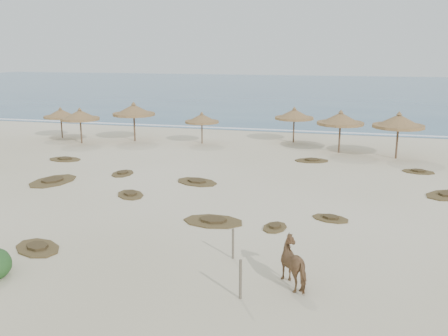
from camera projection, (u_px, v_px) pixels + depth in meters
The scene contains 24 objects.
ground at pixel (145, 225), 20.47m from camera, with size 160.00×160.00×0.00m, color beige.
ocean at pixel (311, 89), 91.04m from camera, with size 200.00×100.00×0.01m, color #284E78.
foam_line at pixel (261, 130), 44.94m from camera, with size 70.00×0.60×0.01m, color white.
palapa_0 at pixel (61, 114), 40.33m from camera, with size 3.52×3.52×2.53m.
palapa_1 at pixel (80, 116), 37.91m from camera, with size 3.89×3.89×2.76m.
palapa_2 at pixel (134, 111), 38.84m from camera, with size 3.56×3.56×3.09m.
palapa_3 at pixel (202, 119), 37.91m from camera, with size 2.83×2.83×2.44m.
palapa_4 at pixel (294, 115), 38.23m from camera, with size 3.58×3.58×2.79m.
palapa_5 at pixel (340, 119), 34.36m from camera, with size 4.05×4.05×3.02m.
palapa_6 at pixel (399, 122), 32.50m from camera, with size 4.29×4.29×3.14m.
horse at pixel (296, 263), 15.10m from camera, with size 0.76×1.68×1.42m, color #8F6241.
fence_post_near at pixel (233, 244), 17.07m from camera, with size 0.08×0.08×1.08m, color #6C6251.
fence_post_far at pixel (240, 279), 14.28m from camera, with size 0.09×0.09×1.21m, color #6C6251.
scrub_1 at pixel (53, 181), 27.20m from camera, with size 2.40×3.32×0.16m.
scrub_2 at pixel (130, 194), 24.63m from camera, with size 2.14×2.25×0.16m.
scrub_3 at pixel (197, 182), 27.02m from camera, with size 2.91×2.44×0.16m.
scrub_4 at pixel (331, 218), 21.16m from camera, with size 1.85×1.50×0.16m.
scrub_6 at pixel (65, 159), 32.59m from camera, with size 2.31×1.58×0.16m.
scrub_7 at pixel (312, 160), 32.24m from camera, with size 2.49×1.93×0.16m.
scrub_9 at pixel (213, 221), 20.82m from camera, with size 2.64×1.76×0.16m.
scrub_10 at pixel (418, 171), 29.27m from camera, with size 2.02×1.49×0.16m.
scrub_11 at pixel (37, 247), 18.01m from camera, with size 2.54×2.32×0.16m.
scrub_12 at pixel (275, 227), 20.10m from camera, with size 1.10×1.52×0.16m.
scrub_13 at pixel (123, 173), 28.86m from camera, with size 1.34×1.91×0.16m.
Camera 1 is at (8.06, -17.92, 7.01)m, focal length 40.00 mm.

